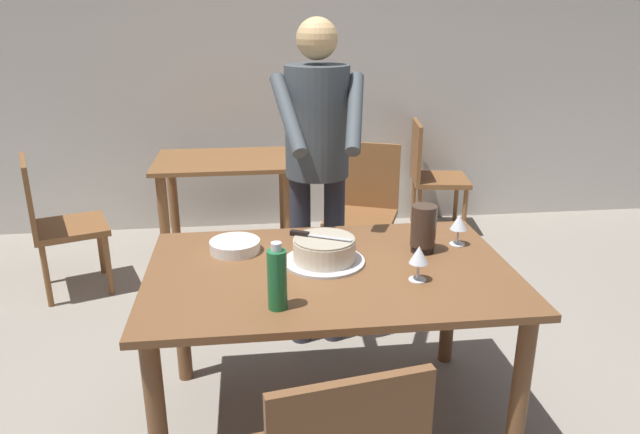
{
  "coord_description": "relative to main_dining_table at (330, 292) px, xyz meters",
  "views": [
    {
      "loc": [
        -0.31,
        -2.2,
        1.76
      ],
      "look_at": [
        -0.02,
        0.21,
        0.9
      ],
      "focal_mm": 33.33,
      "sensor_mm": 36.0,
      "label": 1
    }
  ],
  "objects": [
    {
      "name": "back_wall",
      "position": [
        0.0,
        2.67,
        0.71
      ],
      "size": [
        10.0,
        0.12,
        2.7
      ],
      "primitive_type": "cube",
      "color": "beige",
      "rests_on": "ground_plane"
    },
    {
      "name": "ground_plane",
      "position": [
        0.0,
        0.0,
        -0.64
      ],
      "size": [
        14.0,
        14.0,
        0.0
      ],
      "primitive_type": "plane",
      "color": "gray"
    },
    {
      "name": "main_dining_table",
      "position": [
        0.0,
        0.0,
        0.0
      ],
      "size": [
        1.49,
        0.97,
        0.75
      ],
      "color": "brown",
      "rests_on": "ground_plane"
    },
    {
      "name": "water_bottle",
      "position": [
        -0.23,
        -0.31,
        0.22
      ],
      "size": [
        0.07,
        0.07,
        0.25
      ],
      "color": "#1E6B38",
      "rests_on": "main_dining_table"
    },
    {
      "name": "plate_stack",
      "position": [
        -0.39,
        0.23,
        0.13
      ],
      "size": [
        0.22,
        0.22,
        0.05
      ],
      "color": "white",
      "rests_on": "main_dining_table"
    },
    {
      "name": "background_chair_0",
      "position": [
        -1.54,
        1.49,
        -0.15
      ],
      "size": [
        0.56,
        0.56,
        0.9
      ],
      "color": "brown",
      "rests_on": "ground_plane"
    },
    {
      "name": "cake_on_platter",
      "position": [
        -0.02,
        0.06,
        0.16
      ],
      "size": [
        0.34,
        0.34,
        0.11
      ],
      "color": "silver",
      "rests_on": "main_dining_table"
    },
    {
      "name": "background_chair_1",
      "position": [
        1.15,
        2.32,
        -0.15
      ],
      "size": [
        0.5,
        0.5,
        0.9
      ],
      "color": "brown",
      "rests_on": "ground_plane"
    },
    {
      "name": "cake_knife",
      "position": [
        -0.08,
        0.09,
        0.22
      ],
      "size": [
        0.25,
        0.14,
        0.02
      ],
      "color": "silver",
      "rests_on": "cake_on_platter"
    },
    {
      "name": "wine_glass_far",
      "position": [
        0.6,
        0.19,
        0.21
      ],
      "size": [
        0.08,
        0.08,
        0.14
      ],
      "color": "silver",
      "rests_on": "main_dining_table"
    },
    {
      "name": "person_cutting_cake",
      "position": [
        0.03,
        0.7,
        0.43
      ],
      "size": [
        0.47,
        0.55,
        1.72
      ],
      "color": "#2D2D38",
      "rests_on": "ground_plane"
    },
    {
      "name": "background_chair_2",
      "position": [
        0.44,
        1.53,
        -0.15
      ],
      "size": [
        0.57,
        0.57,
        0.9
      ],
      "color": "brown",
      "rests_on": "ground_plane"
    },
    {
      "name": "hurricane_lamp",
      "position": [
        0.42,
        0.13,
        0.21
      ],
      "size": [
        0.11,
        0.11,
        0.21
      ],
      "color": "black",
      "rests_on": "main_dining_table"
    },
    {
      "name": "background_table",
      "position": [
        -0.48,
        1.97,
        -0.07
      ],
      "size": [
        1.0,
        0.7,
        0.74
      ],
      "color": "brown",
      "rests_on": "ground_plane"
    },
    {
      "name": "wine_glass_near",
      "position": [
        0.32,
        -0.15,
        0.21
      ],
      "size": [
        0.08,
        0.08,
        0.14
      ],
      "color": "silver",
      "rests_on": "main_dining_table"
    }
  ]
}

